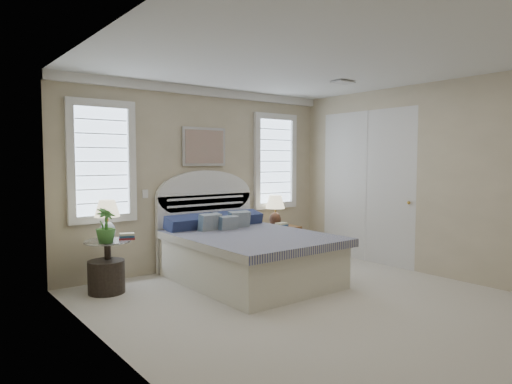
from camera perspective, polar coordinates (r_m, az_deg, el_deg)
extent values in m
cube|color=beige|center=(5.25, 8.22, -13.99)|extent=(4.50, 5.00, 0.01)
cube|color=silver|center=(5.11, 8.54, 16.18)|extent=(4.50, 5.00, 0.01)
cube|color=tan|center=(6.97, -6.60, 1.77)|extent=(4.50, 0.02, 2.70)
cube|color=tan|center=(3.73, -16.39, -0.28)|extent=(0.02, 5.00, 2.70)
cube|color=tan|center=(6.80, 21.65, 1.46)|extent=(0.02, 5.00, 2.70)
cube|color=silver|center=(7.00, -6.51, 12.37)|extent=(4.50, 0.08, 0.12)
cube|color=#B2B2B2|center=(6.51, 10.82, 13.33)|extent=(0.30, 0.20, 0.02)
cube|color=silver|center=(6.53, -13.67, -0.22)|extent=(0.08, 0.01, 0.12)
cube|color=#C9E2FF|center=(6.29, -18.73, 3.63)|extent=(0.90, 0.06, 1.60)
cube|color=#C9E2FF|center=(7.77, 2.36, 3.87)|extent=(0.90, 0.06, 1.60)
cube|color=silver|center=(6.93, -6.46, 5.65)|extent=(0.74, 0.04, 0.58)
cube|color=silver|center=(7.48, 13.61, 0.68)|extent=(0.02, 1.80, 2.40)
cube|color=#ECE7CF|center=(6.14, -0.80, -8.63)|extent=(1.60, 2.10, 0.55)
cube|color=navy|center=(6.04, -0.52, -5.79)|extent=(1.72, 2.15, 0.10)
cube|color=silver|center=(6.99, -6.29, -4.80)|extent=(1.62, 0.08, 1.10)
cube|color=#1F274F|center=(6.53, -8.02, -3.85)|extent=(0.75, 0.31, 0.23)
cube|color=#1F274F|center=(6.96, -2.28, -3.34)|extent=(0.75, 0.31, 0.23)
cube|color=#324F70|center=(6.41, -5.83, -4.16)|extent=(0.33, 0.20, 0.34)
cube|color=#324F70|center=(6.69, -2.18, -3.80)|extent=(0.33, 0.20, 0.34)
cube|color=#324F70|center=(6.47, -3.48, -4.26)|extent=(0.28, 0.14, 0.29)
cylinder|color=black|center=(6.06, -17.95, -11.53)|extent=(0.32, 0.32, 0.03)
cylinder|color=black|center=(5.99, -18.01, -8.90)|extent=(0.08, 0.08, 0.60)
cylinder|color=silver|center=(5.93, -18.08, -5.88)|extent=(0.56, 0.56, 0.02)
cube|color=brown|center=(7.53, 3.37, -4.54)|extent=(0.50, 0.40, 0.06)
cube|color=brown|center=(7.59, 3.36, -6.93)|extent=(0.44, 0.34, 0.03)
cube|color=brown|center=(7.34, 2.95, -6.87)|extent=(0.04, 0.04, 0.47)
cube|color=brown|center=(7.56, 1.46, -6.54)|extent=(0.04, 0.04, 0.47)
cube|color=brown|center=(7.60, 5.26, -6.50)|extent=(0.04, 0.04, 0.47)
cube|color=brown|center=(7.82, 3.75, -6.20)|extent=(0.04, 0.04, 0.47)
cylinder|color=black|center=(5.94, -18.19, -10.02)|extent=(0.54, 0.54, 0.40)
cylinder|color=silver|center=(5.96, -18.03, -5.61)|extent=(0.13, 0.13, 0.03)
ellipsoid|color=silver|center=(5.94, -18.06, -4.67)|extent=(0.25, 0.25, 0.24)
cylinder|color=gold|center=(5.92, -18.09, -3.28)|extent=(0.03, 0.03, 0.09)
cylinder|color=black|center=(7.51, 2.41, -4.22)|extent=(0.12, 0.12, 0.03)
ellipsoid|color=black|center=(7.50, 2.42, -3.46)|extent=(0.22, 0.22, 0.24)
cylinder|color=gold|center=(7.48, 2.42, -2.32)|extent=(0.03, 0.03, 0.09)
imported|color=#2B6729|center=(5.75, -18.30, -3.99)|extent=(0.30, 0.30, 0.42)
cube|color=maroon|center=(5.93, -15.83, -5.61)|extent=(0.23, 0.20, 0.03)
cube|color=navy|center=(5.93, -15.83, -5.35)|extent=(0.22, 0.18, 0.03)
cube|color=beige|center=(5.93, -15.84, -5.10)|extent=(0.20, 0.17, 0.03)
cube|color=maroon|center=(7.37, 3.19, -4.39)|extent=(0.20, 0.15, 0.03)
cube|color=navy|center=(7.37, 3.19, -4.18)|extent=(0.19, 0.14, 0.03)
cube|color=beige|center=(7.36, 3.19, -3.96)|extent=(0.18, 0.13, 0.03)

